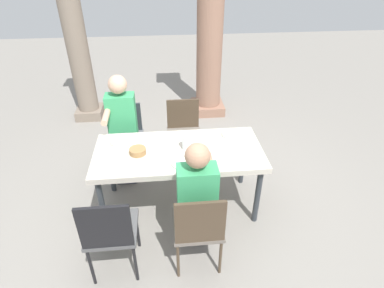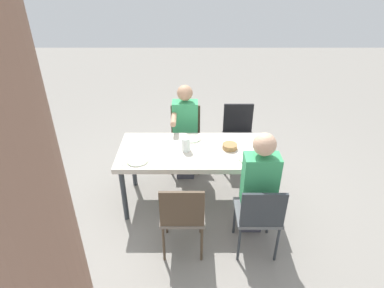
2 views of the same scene
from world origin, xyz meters
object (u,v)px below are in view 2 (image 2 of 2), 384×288
object	(u,v)px
diner_man_white	(185,129)
plate_0	(250,159)
chair_west_south	(238,132)
plate_1	(192,139)
chair_mid_north	(183,213)
bread_basket	(230,146)
chair_mid_south	(186,134)
dining_table	(194,155)
diner_woman_green	(258,185)
chair_west_north	(259,214)
water_pitcher	(186,145)
plate_2	(138,161)

from	to	relation	value
diner_man_white	plate_0	bearing A→B (deg)	129.79
chair_west_south	plate_1	bearing A→B (deg)	41.84
chair_mid_north	plate_1	world-z (taller)	chair_mid_north
plate_1	bread_basket	world-z (taller)	bread_basket
chair_mid_north	chair_mid_south	xyz separation A→B (m)	(0.00, -1.66, -0.01)
dining_table	diner_woman_green	size ratio (longest dim) A/B	1.31
diner_man_white	bread_basket	world-z (taller)	diner_man_white
chair_west_north	plate_1	bearing A→B (deg)	-58.58
dining_table	chair_west_north	xyz separation A→B (m)	(-0.64, 0.83, -0.17)
chair_west_south	bread_basket	size ratio (longest dim) A/B	5.45
dining_table	chair_mid_north	world-z (taller)	chair_mid_north
chair_west_south	plate_0	bearing A→B (deg)	88.75
diner_man_white	water_pitcher	distance (m)	0.69
chair_mid_south	plate_0	world-z (taller)	chair_mid_south
chair_mid_south	bread_basket	bearing A→B (deg)	123.35
plate_0	plate_1	distance (m)	0.79
plate_1	water_pitcher	size ratio (longest dim) A/B	1.26
diner_woman_green	chair_west_north	bearing A→B (deg)	89.17
chair_mid_north	plate_0	bearing A→B (deg)	-140.48
chair_west_north	chair_mid_north	world-z (taller)	chair_mid_north
dining_table	plate_2	bearing A→B (deg)	21.76
plate_2	plate_1	bearing A→B (deg)	-140.86
chair_mid_north	water_pitcher	distance (m)	0.86
chair_mid_north	diner_woman_green	xyz separation A→B (m)	(-0.76, -0.19, 0.19)
chair_west_north	bread_basket	size ratio (longest dim) A/B	5.15
diner_man_white	chair_west_south	bearing A→B (deg)	-166.84
dining_table	plate_0	xyz separation A→B (m)	(-0.62, 0.23, 0.08)
dining_table	chair_west_south	size ratio (longest dim) A/B	1.90
chair_west_north	chair_west_south	world-z (taller)	chair_west_south
dining_table	diner_man_white	size ratio (longest dim) A/B	1.37
plate_2	chair_mid_north	bearing A→B (deg)	131.21
chair_mid_north	plate_1	xyz separation A→B (m)	(-0.10, -1.07, 0.24)
water_pitcher	chair_mid_south	bearing A→B (deg)	-88.43
plate_0	plate_1	xyz separation A→B (m)	(0.63, -0.47, 0.00)
chair_west_north	diner_man_white	world-z (taller)	diner_man_white
plate_1	plate_2	bearing A→B (deg)	39.14
diner_woman_green	plate_1	world-z (taller)	diner_woman_green
diner_man_white	bread_basket	bearing A→B (deg)	130.25
dining_table	plate_1	distance (m)	0.26
chair_mid_north	diner_woman_green	world-z (taller)	diner_woman_green
diner_man_white	bread_basket	distance (m)	0.84
chair_mid_south	bread_basket	size ratio (longest dim) A/B	5.31
plate_0	plate_2	size ratio (longest dim) A/B	0.99
diner_woman_green	plate_0	bearing A→B (deg)	-86.37
bread_basket	water_pitcher	bearing A→B (deg)	4.33
chair_west_south	chair_mid_north	world-z (taller)	chair_west_south
chair_mid_north	bread_basket	xyz separation A→B (m)	(-0.53, -0.85, 0.26)
chair_west_north	chair_mid_north	size ratio (longest dim) A/B	0.98
chair_west_north	diner_woman_green	world-z (taller)	diner_woman_green
plate_1	bread_basket	xyz separation A→B (m)	(-0.44, 0.23, 0.02)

